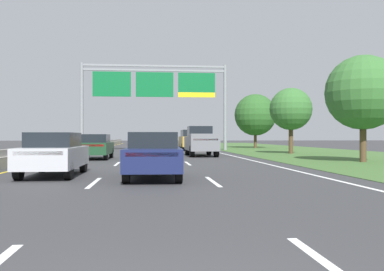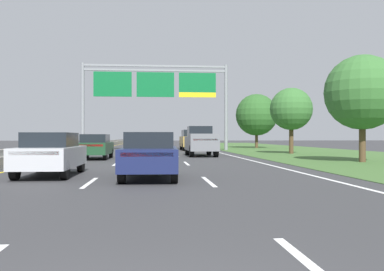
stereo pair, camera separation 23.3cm
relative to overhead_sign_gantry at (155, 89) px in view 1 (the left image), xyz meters
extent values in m
plane|color=#333335|center=(-0.30, -5.70, -6.35)|extent=(220.00, 220.00, 0.00)
cube|color=white|center=(-2.15, -30.20, -6.35)|extent=(0.14, 3.00, 0.01)
cube|color=white|center=(-2.15, -21.20, -6.35)|extent=(0.14, 3.00, 0.01)
cube|color=white|center=(-2.15, -12.20, -6.35)|extent=(0.14, 3.00, 0.01)
cube|color=white|center=(-2.15, -3.20, -6.35)|extent=(0.14, 3.00, 0.01)
cube|color=white|center=(-2.15, 5.80, -6.35)|extent=(0.14, 3.00, 0.01)
cube|color=white|center=(-2.15, 14.80, -6.35)|extent=(0.14, 3.00, 0.01)
cube|color=white|center=(-2.15, 23.80, -6.35)|extent=(0.14, 3.00, 0.01)
cube|color=white|center=(-2.15, 32.80, -6.35)|extent=(0.14, 3.00, 0.01)
cube|color=white|center=(-2.15, 41.80, -6.35)|extent=(0.14, 3.00, 0.01)
cube|color=white|center=(1.55, -30.20, -6.35)|extent=(0.14, 3.00, 0.01)
cube|color=white|center=(1.55, -21.20, -6.35)|extent=(0.14, 3.00, 0.01)
cube|color=white|center=(1.55, -12.20, -6.35)|extent=(0.14, 3.00, 0.01)
cube|color=white|center=(1.55, -3.20, -6.35)|extent=(0.14, 3.00, 0.01)
cube|color=white|center=(1.55, 5.80, -6.35)|extent=(0.14, 3.00, 0.01)
cube|color=white|center=(1.55, 14.80, -6.35)|extent=(0.14, 3.00, 0.01)
cube|color=white|center=(1.55, 23.80, -6.35)|extent=(0.14, 3.00, 0.01)
cube|color=white|center=(1.55, 32.80, -6.35)|extent=(0.14, 3.00, 0.01)
cube|color=white|center=(1.55, 41.80, -6.35)|extent=(0.14, 3.00, 0.01)
cube|color=white|center=(5.60, -5.70, -6.35)|extent=(0.16, 106.00, 0.01)
cube|color=gold|center=(-6.20, -5.70, -6.35)|extent=(0.16, 106.00, 0.01)
cube|color=#3D602D|center=(13.65, -5.70, -6.34)|extent=(14.00, 110.00, 0.02)
cube|color=#99968E|center=(-6.90, -5.70, -6.08)|extent=(0.60, 110.00, 0.55)
cube|color=#99968E|center=(-6.90, -5.70, -5.65)|extent=(0.25, 110.00, 0.30)
cylinder|color=gray|center=(-7.35, 0.09, -1.89)|extent=(0.36, 0.36, 8.92)
cylinder|color=gray|center=(7.35, 0.09, -1.89)|extent=(0.36, 0.36, 8.92)
cube|color=gray|center=(0.00, 0.09, 2.34)|extent=(14.70, 0.24, 0.20)
cube|color=gray|center=(0.00, 0.09, 1.89)|extent=(14.70, 0.24, 0.20)
cube|color=#0C602D|center=(-4.33, -0.09, 0.40)|extent=(3.83, 0.12, 2.53)
cube|color=#0C602D|center=(0.00, -0.09, 0.40)|extent=(3.83, 0.12, 2.53)
cube|color=#0C602D|center=(4.33, -0.09, 0.65)|extent=(3.83, 0.12, 2.03)
cube|color=yellow|center=(4.33, -0.09, -0.62)|extent=(3.83, 0.12, 0.50)
cube|color=slate|center=(3.27, -12.63, -5.43)|extent=(2.02, 5.41, 1.00)
cube|color=black|center=(3.27, -11.78, -4.54)|extent=(1.73, 1.91, 0.78)
cube|color=#B21414|center=(3.28, -15.29, -5.13)|extent=(1.68, 0.09, 0.12)
cube|color=slate|center=(3.28, -14.36, -4.83)|extent=(2.01, 1.95, 0.20)
cylinder|color=black|center=(2.42, -10.80, -5.93)|extent=(0.30, 0.84, 0.84)
cylinder|color=black|center=(4.12, -10.79, -5.93)|extent=(0.30, 0.84, 0.84)
cylinder|color=black|center=(2.43, -14.47, -5.93)|extent=(0.30, 0.84, 0.84)
cylinder|color=black|center=(4.13, -14.47, -5.93)|extent=(0.30, 0.84, 0.84)
cube|color=#161E47|center=(-0.31, -29.01, -5.66)|extent=(1.95, 4.45, 0.72)
cube|color=black|center=(-0.31, -29.06, -5.04)|extent=(1.63, 2.34, 0.52)
cube|color=#B21414|center=(-0.37, -31.17, -5.45)|extent=(1.53, 0.12, 0.12)
cylinder|color=black|center=(-1.07, -27.49, -6.02)|extent=(0.24, 0.67, 0.66)
cylinder|color=black|center=(0.53, -27.54, -6.02)|extent=(0.24, 0.67, 0.66)
cylinder|color=black|center=(-1.15, -30.48, -6.02)|extent=(0.24, 0.67, 0.66)
cylinder|color=black|center=(0.45, -30.53, -6.02)|extent=(0.24, 0.67, 0.66)
cube|color=#B2B5BA|center=(-3.89, -27.74, -5.66)|extent=(1.84, 4.41, 0.72)
cube|color=black|center=(-3.89, -27.79, -5.04)|extent=(1.58, 2.31, 0.52)
cube|color=#B21414|center=(-3.90, -29.90, -5.45)|extent=(1.53, 0.09, 0.12)
cylinder|color=black|center=(-4.69, -26.24, -6.02)|extent=(0.22, 0.66, 0.66)
cylinder|color=black|center=(-3.09, -26.25, -6.02)|extent=(0.22, 0.66, 0.66)
cylinder|color=black|center=(-4.70, -29.23, -6.02)|extent=(0.22, 0.66, 0.66)
cylinder|color=black|center=(-3.10, -29.24, -6.02)|extent=(0.22, 0.66, 0.66)
cube|color=#A38438|center=(3.62, 0.17, -5.45)|extent=(1.99, 4.73, 1.05)
cube|color=black|center=(3.62, 0.02, -4.58)|extent=(1.69, 3.03, 0.68)
cube|color=#B21414|center=(3.66, -2.14, -5.13)|extent=(1.60, 0.11, 0.12)
cylinder|color=black|center=(2.77, 1.76, -5.97)|extent=(0.27, 0.76, 0.76)
cylinder|color=black|center=(4.41, 1.79, -5.97)|extent=(0.27, 0.76, 0.76)
cylinder|color=black|center=(2.83, -1.44, -5.97)|extent=(0.27, 0.76, 0.76)
cylinder|color=black|center=(4.47, -1.41, -5.97)|extent=(0.27, 0.76, 0.76)
cube|color=#193D23|center=(-3.87, -16.24, -5.66)|extent=(1.89, 4.43, 0.72)
cube|color=black|center=(-3.87, -16.29, -5.04)|extent=(1.60, 2.33, 0.52)
cube|color=#B21414|center=(-3.90, -18.40, -5.45)|extent=(1.53, 0.11, 0.12)
cylinder|color=black|center=(-4.64, -14.73, -6.02)|extent=(0.23, 0.66, 0.66)
cylinder|color=black|center=(-3.04, -14.76, -6.02)|extent=(0.23, 0.66, 0.66)
cylinder|color=black|center=(-4.69, -17.72, -6.02)|extent=(0.23, 0.66, 0.66)
cylinder|color=black|center=(-3.09, -17.75, -6.02)|extent=(0.23, 0.66, 0.66)
cylinder|color=#4C3823|center=(11.30, -21.13, -5.24)|extent=(0.36, 0.36, 2.22)
sphere|color=#33662D|center=(11.30, -21.13, -2.48)|extent=(4.14, 4.14, 4.14)
cylinder|color=#4C3823|center=(11.12, -9.61, -5.20)|extent=(0.36, 0.36, 2.31)
sphere|color=#33662D|center=(11.12, -9.61, -2.65)|extent=(3.49, 3.49, 3.49)
cylinder|color=#4C3823|center=(12.52, 7.81, -5.33)|extent=(0.36, 0.36, 2.05)
sphere|color=#285623|center=(12.52, 7.81, -2.24)|extent=(5.15, 5.15, 5.15)
camera|label=1|loc=(-0.42, -43.44, -4.92)|focal=39.49mm
camera|label=2|loc=(-0.18, -43.47, -4.92)|focal=39.49mm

